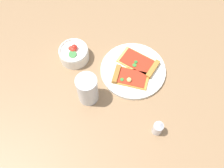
{
  "coord_description": "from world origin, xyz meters",
  "views": [
    {
      "loc": [
        0.46,
        -0.4,
        0.91
      ],
      "look_at": [
        0.05,
        -0.15,
        0.03
      ],
      "focal_mm": 41.0,
      "sensor_mm": 36.0,
      "label": 1
    }
  ],
  "objects_px": {
    "plate": "(133,70)",
    "pizza_slice_near": "(128,77)",
    "pepper_shaker": "(158,128)",
    "soda_glass": "(87,89)",
    "salad_bowl": "(74,53)",
    "pizza_slice_far": "(141,63)"
  },
  "relations": [
    {
      "from": "pizza_slice_far",
      "to": "salad_bowl",
      "type": "height_order",
      "value": "salad_bowl"
    },
    {
      "from": "pizza_slice_near",
      "to": "salad_bowl",
      "type": "height_order",
      "value": "salad_bowl"
    },
    {
      "from": "plate",
      "to": "salad_bowl",
      "type": "relative_size",
      "value": 2.19
    },
    {
      "from": "salad_bowl",
      "to": "pepper_shaker",
      "type": "relative_size",
      "value": 1.75
    },
    {
      "from": "salad_bowl",
      "to": "pepper_shaker",
      "type": "bearing_deg",
      "value": 13.31
    },
    {
      "from": "pizza_slice_far",
      "to": "pizza_slice_near",
      "type": "bearing_deg",
      "value": -70.69
    },
    {
      "from": "pizza_slice_near",
      "to": "pizza_slice_far",
      "type": "bearing_deg",
      "value": 109.31
    },
    {
      "from": "soda_glass",
      "to": "pepper_shaker",
      "type": "distance_m",
      "value": 0.29
    },
    {
      "from": "pizza_slice_far",
      "to": "pepper_shaker",
      "type": "bearing_deg",
      "value": -22.41
    },
    {
      "from": "pizza_slice_far",
      "to": "salad_bowl",
      "type": "xyz_separation_m",
      "value": [
        -0.18,
        -0.21,
        0.01
      ]
    },
    {
      "from": "salad_bowl",
      "to": "soda_glass",
      "type": "relative_size",
      "value": 0.94
    },
    {
      "from": "plate",
      "to": "soda_glass",
      "type": "distance_m",
      "value": 0.22
    },
    {
      "from": "salad_bowl",
      "to": "plate",
      "type": "bearing_deg",
      "value": 43.38
    },
    {
      "from": "pizza_slice_near",
      "to": "soda_glass",
      "type": "relative_size",
      "value": 1.21
    },
    {
      "from": "salad_bowl",
      "to": "pepper_shaker",
      "type": "distance_m",
      "value": 0.46
    },
    {
      "from": "plate",
      "to": "soda_glass",
      "type": "xyz_separation_m",
      "value": [
        0.01,
        -0.21,
        0.06
      ]
    },
    {
      "from": "pepper_shaker",
      "to": "salad_bowl",
      "type": "bearing_deg",
      "value": -166.69
    },
    {
      "from": "plate",
      "to": "pepper_shaker",
      "type": "xyz_separation_m",
      "value": [
        0.26,
        -0.07,
        0.03
      ]
    },
    {
      "from": "soda_glass",
      "to": "pepper_shaker",
      "type": "height_order",
      "value": "soda_glass"
    },
    {
      "from": "plate",
      "to": "pizza_slice_near",
      "type": "distance_m",
      "value": 0.05
    },
    {
      "from": "plate",
      "to": "soda_glass",
      "type": "relative_size",
      "value": 2.06
    },
    {
      "from": "pepper_shaker",
      "to": "soda_glass",
      "type": "bearing_deg",
      "value": -150.17
    }
  ]
}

